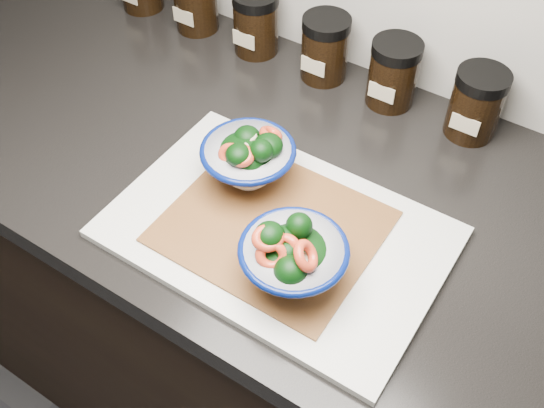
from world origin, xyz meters
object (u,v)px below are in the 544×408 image
Objects in this scene: spice_jar_c at (256,23)px; bowl_right at (292,257)px; cutting_board at (277,232)px; spice_jar_d at (325,48)px; bowl_left at (249,159)px; spice_jar_e at (393,73)px; spice_jar_b at (196,0)px; spice_jar_f at (476,104)px.

bowl_right is at bearing -51.13° from spice_jar_c.
spice_jar_d reaches higher than cutting_board.
spice_jar_e is (0.08, 0.29, -0.00)m from bowl_left.
cutting_board is 0.11m from bowl_left.
spice_jar_c is at bearing 0.00° from spice_jar_b.
bowl_right is 1.22× the size of spice_jar_d.
spice_jar_f is (0.54, 0.00, 0.00)m from spice_jar_b.
spice_jar_c is 0.41m from spice_jar_f.
spice_jar_f is at bearing 0.00° from spice_jar_b.
spice_jar_e is at bearing 98.34° from bowl_right.
spice_jar_b is at bearing 180.00° from spice_jar_f.
spice_jar_b is at bearing 180.00° from spice_jar_e.
spice_jar_d is (-0.04, 0.29, -0.00)m from bowl_left.
spice_jar_b is 1.00× the size of spice_jar_d.
spice_jar_b is at bearing 180.00° from spice_jar_d.
bowl_right reaches higher than spice_jar_d.
bowl_right is 0.52m from spice_jar_c.
spice_jar_b is at bearing 180.00° from spice_jar_c.
spice_jar_c and spice_jar_d have the same top height.
spice_jar_b and spice_jar_c have the same top height.
spice_jar_e reaches higher than bowl_left.
cutting_board is 3.27× the size of bowl_right.
spice_jar_e is 1.00× the size of spice_jar_f.
spice_jar_d reaches higher than bowl_left.
spice_jar_d is at bearing 0.00° from spice_jar_b.
bowl_left is 0.43m from spice_jar_b.
spice_jar_e is (0.13, 0.00, 0.00)m from spice_jar_d.
spice_jar_c reaches higher than bowl_left.
spice_jar_c is (0.13, 0.00, 0.00)m from spice_jar_b.
spice_jar_b is (-0.40, 0.35, 0.05)m from cutting_board.
bowl_left is 0.35m from spice_jar_c.
spice_jar_d is at bearing 110.16° from cutting_board.
spice_jar_f is at bearing 52.58° from bowl_left.
spice_jar_c is 0.14m from spice_jar_d.
bowl_right is 1.22× the size of spice_jar_e.
cutting_board is 0.44m from spice_jar_c.
spice_jar_f is at bearing 0.00° from spice_jar_d.
bowl_left is at bearing 141.20° from bowl_right.
spice_jar_e is (0.00, 0.35, 0.05)m from cutting_board.
spice_jar_d is 1.00× the size of spice_jar_f.
spice_jar_b and spice_jar_e have the same top height.
spice_jar_c and spice_jar_f have the same top height.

